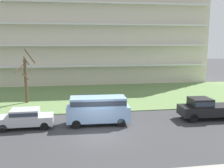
{
  "coord_description": "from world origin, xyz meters",
  "views": [
    {
      "loc": [
        -1.9,
        -18.28,
        6.91
      ],
      "look_at": [
        1.88,
        6.0,
        2.85
      ],
      "focal_mm": 41.08,
      "sensor_mm": 36.0,
      "label": 1
    }
  ],
  "objects_px": {
    "tree_left": "(26,78)",
    "sedan_silver_near_left": "(25,117)",
    "van_blue_center_right": "(98,108)",
    "pickup_black_center_left": "(207,108)"
  },
  "relations": [
    {
      "from": "tree_left",
      "to": "van_blue_center_right",
      "type": "height_order",
      "value": "tree_left"
    },
    {
      "from": "tree_left",
      "to": "sedan_silver_near_left",
      "type": "relative_size",
      "value": 1.39
    },
    {
      "from": "sedan_silver_near_left",
      "to": "pickup_black_center_left",
      "type": "relative_size",
      "value": 0.81
    },
    {
      "from": "pickup_black_center_left",
      "to": "van_blue_center_right",
      "type": "distance_m",
      "value": 9.85
    },
    {
      "from": "tree_left",
      "to": "van_blue_center_right",
      "type": "relative_size",
      "value": 1.17
    },
    {
      "from": "van_blue_center_right",
      "to": "sedan_silver_near_left",
      "type": "bearing_deg",
      "value": 1.94
    },
    {
      "from": "van_blue_center_right",
      "to": "tree_left",
      "type": "bearing_deg",
      "value": -48.65
    },
    {
      "from": "tree_left",
      "to": "pickup_black_center_left",
      "type": "height_order",
      "value": "tree_left"
    },
    {
      "from": "tree_left",
      "to": "van_blue_center_right",
      "type": "distance_m",
      "value": 11.5
    },
    {
      "from": "tree_left",
      "to": "sedan_silver_near_left",
      "type": "bearing_deg",
      "value": -81.36
    }
  ]
}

